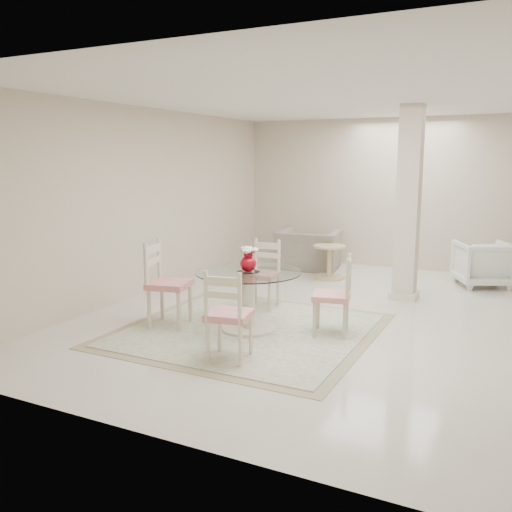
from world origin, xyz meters
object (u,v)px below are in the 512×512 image
at_px(dining_chair_north, 264,269).
at_px(armchair_white, 483,264).
at_px(red_vase, 248,259).
at_px(dining_chair_east, 337,290).
at_px(dining_table, 248,301).
at_px(dining_chair_south, 227,309).
at_px(recliner_taupe, 309,250).
at_px(side_table, 329,263).
at_px(column, 408,204).
at_px(dining_chair_west, 163,277).

bearing_deg(dining_chair_north, armchair_white, 42.42).
relative_size(red_vase, dining_chair_east, 0.29).
bearing_deg(dining_table, dining_chair_south, -74.38).
bearing_deg(dining_chair_south, red_vase, -84.35).
bearing_deg(recliner_taupe, side_table, 127.00).
height_order(recliner_taupe, side_table, recliner_taupe).
bearing_deg(side_table, dining_table, -88.68).
bearing_deg(side_table, dining_chair_south, -85.16).
relative_size(column, armchair_white, 3.46).
bearing_deg(recliner_taupe, dining_chair_north, 90.65).
bearing_deg(side_table, dining_chair_east, -69.54).
bearing_deg(dining_chair_east, dining_chair_south, -42.27).
relative_size(dining_table, dining_chair_west, 1.08).
bearing_deg(column, dining_chair_north, -139.88).
bearing_deg(dining_table, dining_chair_west, -164.25).
distance_m(dining_table, dining_chair_north, 1.03).
xyz_separation_m(dining_chair_south, recliner_taupe, (-0.94, 4.67, -0.19)).
bearing_deg(recliner_taupe, armchair_white, 171.24).
relative_size(dining_table, red_vase, 4.21).
bearing_deg(dining_table, armchair_white, 58.23).
bearing_deg(dining_chair_south, side_table, -95.07).
relative_size(column, dining_chair_south, 2.63).
distance_m(armchair_white, side_table, 2.39).
distance_m(dining_chair_west, side_table, 3.50).
xyz_separation_m(dining_chair_west, dining_chair_south, (1.26, -0.70, -0.06)).
bearing_deg(dining_table, dining_chair_north, 105.26).
bearing_deg(dining_chair_south, column, -117.54).
height_order(dining_chair_east, recliner_taupe, dining_chair_east).
bearing_deg(red_vase, recliner_taupe, 100.31).
bearing_deg(dining_table, side_table, 91.32).
bearing_deg(column, recliner_taupe, 145.37).
relative_size(column, dining_table, 2.22).
height_order(dining_chair_west, dining_chair_south, dining_chair_west).
relative_size(dining_chair_east, dining_chair_west, 0.89).
bearing_deg(column, side_table, 150.98).
relative_size(dining_chair_north, side_table, 1.79).
distance_m(red_vase, dining_chair_west, 1.05).
height_order(recliner_taupe, armchair_white, same).
distance_m(red_vase, dining_chair_east, 1.06).
xyz_separation_m(dining_chair_east, dining_chair_south, (-0.70, -1.26, 0.01)).
relative_size(dining_chair_west, armchair_white, 1.45).
height_order(red_vase, dining_chair_east, dining_chair_east).
height_order(red_vase, side_table, red_vase).
relative_size(dining_chair_south, side_table, 1.83).
xyz_separation_m(recliner_taupe, side_table, (0.60, -0.60, -0.10)).
relative_size(dining_table, dining_chair_east, 1.21).
distance_m(dining_table, recliner_taupe, 3.75).
bearing_deg(dining_table, dining_chair_east, 15.82).
bearing_deg(dining_table, column, 60.32).
height_order(dining_chair_west, armchair_white, dining_chair_west).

